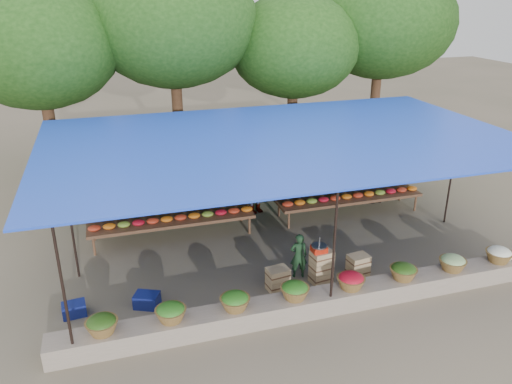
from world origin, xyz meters
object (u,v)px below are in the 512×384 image
object	(u,v)px
blue_crate_back	(74,309)
crate_counter	(320,270)
vendor_seated	(299,256)
weighing_scale	(319,248)
blue_crate_front	(147,300)

from	to	relation	value
blue_crate_back	crate_counter	bearing A→B (deg)	-9.36
crate_counter	vendor_seated	world-z (taller)	vendor_seated
weighing_scale	blue_crate_back	size ratio (longest dim) A/B	0.78
weighing_scale	vendor_seated	distance (m)	0.58
weighing_scale	blue_crate_back	bearing A→B (deg)	176.43
blue_crate_front	crate_counter	bearing A→B (deg)	21.87
blue_crate_front	blue_crate_back	world-z (taller)	blue_crate_front
weighing_scale	vendor_seated	bearing A→B (deg)	131.18
blue_crate_front	vendor_seated	bearing A→B (deg)	27.68
vendor_seated	crate_counter	bearing A→B (deg)	146.82
weighing_scale	blue_crate_front	xyz separation A→B (m)	(-3.66, 0.19, -0.71)
vendor_seated	blue_crate_front	distance (m)	3.37
crate_counter	blue_crate_front	world-z (taller)	crate_counter
crate_counter	vendor_seated	bearing A→B (deg)	135.34
crate_counter	blue_crate_back	size ratio (longest dim) A/B	5.34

